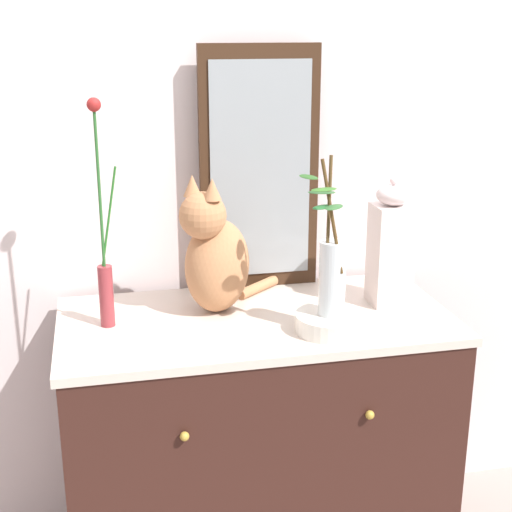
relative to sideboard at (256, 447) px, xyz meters
name	(u,v)px	position (x,y,z in m)	size (l,w,h in m)	color
wall_back	(232,138)	(0.00, 0.35, 0.88)	(4.40, 0.08, 2.60)	silver
sideboard	(256,447)	(0.00, 0.00, 0.00)	(1.10, 0.57, 0.85)	#341A15
mirror_leaning	(260,170)	(0.07, 0.25, 0.79)	(0.36, 0.03, 0.74)	#372114
cat_sitting	(215,255)	(-0.10, 0.07, 0.59)	(0.35, 0.31, 0.40)	#B3784E
vase_slim_green	(104,263)	(-0.41, 0.03, 0.60)	(0.07, 0.04, 0.62)	maroon
bowl_porcelain	(331,322)	(0.18, -0.14, 0.45)	(0.19, 0.19, 0.05)	white
vase_glass_clear	(332,271)	(0.17, -0.14, 0.59)	(0.13, 0.14, 0.42)	silver
jar_lidded_porcelain	(390,246)	(0.41, 0.03, 0.60)	(0.11, 0.11, 0.38)	silver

